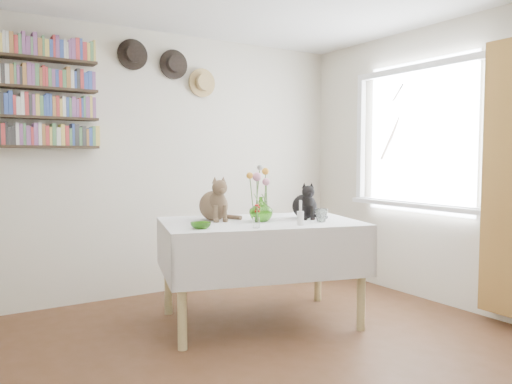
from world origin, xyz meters
TOP-DOWN VIEW (x-y plane):
  - room at (0.00, 0.00)m, footprint 4.08×4.58m
  - window at (1.97, 0.80)m, footprint 0.12×1.52m
  - curtain at (1.90, -0.12)m, footprint 0.12×0.38m
  - dining_table at (0.35, 0.98)m, footprint 1.72×1.35m
  - tabby_cat at (0.06, 1.22)m, footprint 0.27×0.33m
  - black_cat at (0.75, 0.93)m, footprint 0.29×0.32m
  - flower_vase at (0.33, 0.95)m, footprint 0.23×0.23m
  - green_bowl at (-0.24, 0.84)m, footprint 0.19×0.19m
  - drinking_glass at (0.72, 0.68)m, footprint 0.14×0.14m
  - candlestick at (0.47, 0.62)m, footprint 0.05×0.05m
  - berry_jar at (0.11, 0.66)m, footprint 0.05×0.05m
  - porcelain_figurine at (0.82, 0.80)m, footprint 0.05×0.05m
  - flower_bouquet at (0.33, 0.96)m, footprint 0.17×0.12m
  - bookshelf_unit at (-1.10, 2.16)m, footprint 1.00×0.16m
  - wall_hats at (0.12, 2.19)m, footprint 0.98×0.09m

SIDE VIEW (x-z plane):
  - dining_table at x=0.35m, z-range 0.21..1.02m
  - green_bowl at x=-0.24m, z-range 0.81..0.86m
  - porcelain_figurine at x=0.82m, z-range 0.81..0.89m
  - drinking_glass at x=0.72m, z-range 0.81..0.91m
  - candlestick at x=0.47m, z-range 0.78..0.97m
  - berry_jar at x=0.11m, z-range 0.80..1.00m
  - flower_vase at x=0.33m, z-range 0.81..1.00m
  - black_cat at x=0.75m, z-range 0.81..1.12m
  - tabby_cat at x=0.06m, z-range 0.81..1.17m
  - curtain at x=1.90m, z-range 0.10..2.20m
  - flower_bouquet at x=0.33m, z-range 0.96..1.35m
  - room at x=0.00m, z-range -0.04..2.54m
  - window at x=1.97m, z-range 0.74..2.06m
  - bookshelf_unit at x=-1.10m, z-range 1.39..2.30m
  - wall_hats at x=0.12m, z-range 1.93..2.41m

